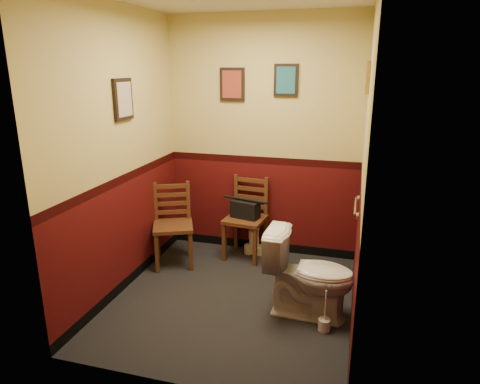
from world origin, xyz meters
name	(u,v)px	position (x,y,z in m)	size (l,w,h in m)	color
floor	(233,299)	(0.00, 0.00, 0.00)	(2.20, 2.40, 0.00)	black
wall_back	(263,139)	(0.00, 1.20, 1.35)	(2.20, 2.70, 0.00)	#460C0D
wall_front	(176,202)	(0.00, -1.20, 1.35)	(2.20, 2.70, 0.00)	#460C0D
wall_left	(120,155)	(-1.10, 0.00, 1.35)	(2.40, 2.70, 0.00)	#460C0D
wall_right	(363,169)	(1.10, 0.00, 1.35)	(2.40, 2.70, 0.00)	#460C0D
grab_bar	(356,207)	(1.07, 0.25, 0.95)	(0.05, 0.56, 0.06)	silver
framed_print_back_a	(232,84)	(-0.35, 1.18, 1.95)	(0.28, 0.04, 0.36)	black
framed_print_back_b	(286,80)	(0.25, 1.18, 2.00)	(0.26, 0.04, 0.34)	black
framed_print_left	(123,99)	(-1.08, 0.10, 1.85)	(0.04, 0.30, 0.38)	black
framed_print_right	(368,77)	(1.08, 0.60, 2.05)	(0.04, 0.34, 0.28)	olive
toilet	(309,275)	(0.72, -0.06, 0.39)	(0.44, 0.79, 0.77)	white
toilet_brush	(324,324)	(0.89, -0.27, 0.06)	(0.10, 0.10, 0.37)	silver
chair_left	(173,225)	(-0.87, 0.59, 0.46)	(0.56, 0.56, 0.91)	#59311A
chair_right	(247,218)	(-0.13, 0.99, 0.47)	(0.47, 0.47, 0.93)	#59311A
handbag	(245,209)	(-0.13, 0.95, 0.59)	(0.34, 0.23, 0.23)	black
tp_stack	(254,240)	(-0.05, 1.05, 0.18)	(0.24, 0.15, 0.42)	silver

